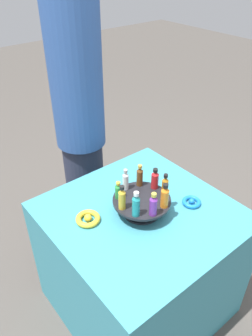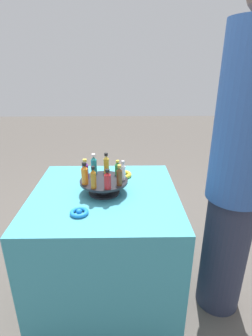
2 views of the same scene
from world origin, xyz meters
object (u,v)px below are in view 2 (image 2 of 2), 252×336
(bottle_teal, at_px, (94,165))
(bottle_clear, at_px, (123,171))
(bottle_brown, at_px, (119,176))
(bottle_green, at_px, (118,168))
(ribbon_bow_blue, at_px, (79,212))
(bottle_gold, at_px, (106,164))
(person_figure, at_px, (238,171))
(display_stand, at_px, (104,185))
(bottle_amber, at_px, (93,178))
(bottle_purple, at_px, (85,170))
(bottle_red, at_px, (108,180))
(bottle_orange, at_px, (85,174))
(ribbon_bow_gold, at_px, (123,174))

(bottle_teal, bearing_deg, bottle_clear, 154.75)
(bottle_brown, relative_size, bottle_green, 1.29)
(bottle_green, distance_m, ribbon_bow_blue, 0.37)
(bottle_gold, bearing_deg, person_figure, 162.08)
(bottle_brown, xyz_separation_m, ribbon_bow_blue, (0.20, 0.17, -0.12))
(display_stand, xyz_separation_m, bottle_clear, (-0.11, -0.01, 0.08))
(bottle_green, xyz_separation_m, person_figure, (-0.62, 0.19, 0.06))
(bottle_green, relative_size, person_figure, 0.05)
(display_stand, relative_size, bottle_green, 3.04)
(bottle_amber, relative_size, bottle_green, 1.38)
(bottle_amber, distance_m, person_figure, 0.74)
(bottle_clear, bearing_deg, bottle_green, -65.25)
(bottle_green, distance_m, bottle_purple, 0.19)
(bottle_gold, distance_m, ribbon_bow_blue, 0.38)
(bottle_red, bearing_deg, bottle_gold, -85.25)
(bottle_amber, relative_size, bottle_purple, 1.06)
(bottle_green, distance_m, bottle_teal, 0.14)
(bottle_teal, bearing_deg, ribbon_bow_blue, 81.59)
(bottle_orange, xyz_separation_m, bottle_green, (-0.17, -0.12, -0.02))
(bottle_clear, distance_m, person_figure, 0.60)
(bottle_brown, relative_size, bottle_gold, 0.93)
(bottle_red, height_order, person_figure, person_figure)
(bottle_orange, height_order, bottle_teal, bottle_teal)
(display_stand, distance_m, bottle_amber, 0.14)
(person_figure, bearing_deg, ribbon_bow_blue, 17.38)
(bottle_amber, bearing_deg, bottle_brown, -165.25)
(ribbon_bow_blue, height_order, ribbon_bow_gold, ribbon_bow_gold)
(display_stand, distance_m, bottle_gold, 0.14)
(bottle_green, relative_size, ribbon_bow_blue, 0.97)
(bottle_red, bearing_deg, ribbon_bow_blue, 42.29)
(bottle_amber, xyz_separation_m, bottle_teal, (0.02, -0.19, 0.00))
(bottle_brown, height_order, bottle_green, bottle_brown)
(display_stand, relative_size, bottle_clear, 2.43)
(bottle_gold, bearing_deg, bottle_purple, 34.75)
(bottle_clear, bearing_deg, bottle_red, 54.75)
(bottle_gold, bearing_deg, bottle_clear, 134.75)
(bottle_orange, bearing_deg, bottle_green, -145.25)
(display_stand, bearing_deg, ribbon_bow_gold, -115.42)
(bottle_orange, relative_size, ribbon_bow_gold, 1.09)
(person_figure, bearing_deg, bottle_green, -7.76)
(bottle_gold, distance_m, ribbon_bow_gold, 0.20)
(display_stand, relative_size, bottle_red, 2.50)
(bottle_clear, relative_size, ribbon_bow_blue, 1.21)
(bottle_amber, bearing_deg, bottle_gold, -105.25)
(bottle_orange, bearing_deg, bottle_gold, -125.25)
(bottle_purple, bearing_deg, bottle_brown, 154.75)
(display_stand, xyz_separation_m, bottle_red, (-0.03, 0.10, 0.08))
(bottle_orange, bearing_deg, ribbon_bow_blue, 86.77)
(bottle_teal, distance_m, bottle_purple, 0.07)
(bottle_gold, xyz_separation_m, ribbon_bow_gold, (-0.10, -0.12, -0.12))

